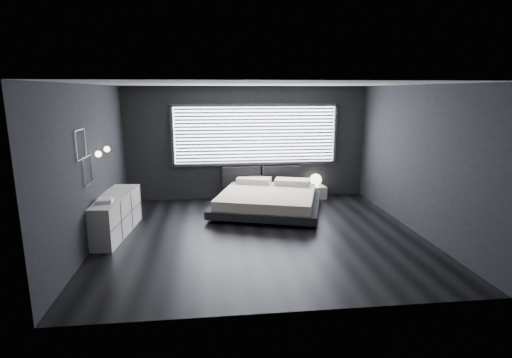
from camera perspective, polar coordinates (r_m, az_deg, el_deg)
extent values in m
plane|color=black|center=(7.69, 0.73, -7.93)|extent=(6.00, 6.00, 0.00)
plane|color=silver|center=(7.21, 0.80, 13.41)|extent=(6.00, 6.00, 0.00)
cube|color=black|center=(10.02, -1.25, 5.14)|extent=(6.00, 0.04, 2.80)
cube|color=black|center=(4.67, 5.08, -3.53)|extent=(6.00, 0.04, 2.80)
cube|color=black|center=(7.55, -22.45, 1.75)|extent=(0.04, 5.50, 2.80)
cube|color=black|center=(8.25, 21.92, 2.64)|extent=(0.04, 5.50, 2.80)
cube|color=white|center=(10.00, -0.10, 6.33)|extent=(4.00, 0.02, 1.38)
cube|color=#47474C|center=(9.95, -11.90, 6.04)|extent=(0.06, 0.08, 1.48)
cube|color=#47474C|center=(10.40, 11.23, 6.34)|extent=(0.06, 0.08, 1.48)
cube|color=#47474C|center=(9.92, -0.08, 10.51)|extent=(4.14, 0.08, 0.06)
cube|color=#47474C|center=(10.07, -0.08, 2.18)|extent=(4.14, 0.08, 0.06)
cube|color=silver|center=(9.94, -0.06, 6.30)|extent=(3.94, 0.03, 1.32)
cube|color=black|center=(10.04, -2.10, 0.34)|extent=(0.96, 0.16, 0.52)
cube|color=black|center=(10.17, 3.53, 0.48)|extent=(0.96, 0.16, 0.52)
cylinder|color=silver|center=(7.56, -22.11, 3.32)|extent=(0.10, 0.02, 0.02)
sphere|color=#FFE5B7|center=(7.54, -21.60, 3.34)|extent=(0.11, 0.11, 0.11)
cylinder|color=silver|center=(8.13, -21.01, 4.00)|extent=(0.10, 0.02, 0.02)
sphere|color=#FFE5B7|center=(8.11, -20.53, 4.02)|extent=(0.11, 0.11, 0.11)
cube|color=#47474C|center=(6.93, -23.93, 6.43)|extent=(0.01, 0.46, 0.02)
cube|color=#47474C|center=(6.99, -23.59, 2.68)|extent=(0.01, 0.46, 0.02)
cube|color=#47474C|center=(7.18, -23.23, 4.81)|extent=(0.01, 0.02, 0.46)
cube|color=#47474C|center=(6.74, -24.32, 4.27)|extent=(0.01, 0.02, 0.46)
cube|color=#47474C|center=(7.23, -23.03, 2.95)|extent=(0.01, 0.46, 0.02)
cube|color=#47474C|center=(7.31, -22.72, -0.61)|extent=(0.01, 0.46, 0.02)
cube|color=#47474C|center=(7.48, -22.39, 1.50)|extent=(0.01, 0.02, 0.46)
cube|color=#47474C|center=(7.05, -23.38, 0.79)|extent=(0.01, 0.02, 0.46)
cube|color=black|center=(8.48, -5.95, -5.73)|extent=(0.16, 0.16, 0.08)
cube|color=black|center=(8.16, 7.62, -6.52)|extent=(0.16, 0.16, 0.08)
cube|color=black|center=(10.12, -3.10, -2.66)|extent=(0.16, 0.16, 0.08)
cube|color=black|center=(9.85, 8.19, -3.19)|extent=(0.16, 0.16, 0.08)
cube|color=black|center=(9.06, 1.67, -3.64)|extent=(2.84, 2.77, 0.17)
cube|color=beige|center=(9.01, 1.68, -2.49)|extent=(2.56, 2.56, 0.21)
cube|color=beige|center=(9.82, -0.28, -0.19)|extent=(0.91, 0.66, 0.14)
cube|color=beige|center=(9.69, 5.18, -0.41)|extent=(0.91, 0.66, 0.14)
cube|color=silver|center=(10.31, 8.29, -1.82)|extent=(0.58, 0.50, 0.31)
sphere|color=white|center=(10.29, 8.53, -0.09)|extent=(0.30, 0.30, 0.30)
cube|color=silver|center=(8.07, -19.66, -4.86)|extent=(0.72, 1.94, 0.76)
cube|color=#47474C|center=(7.99, -17.84, -4.91)|extent=(0.20, 1.86, 0.74)
cube|color=white|center=(7.55, -20.82, -2.97)|extent=(0.30, 0.37, 0.04)
cube|color=white|center=(7.52, -20.80, -2.75)|extent=(0.28, 0.34, 0.03)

